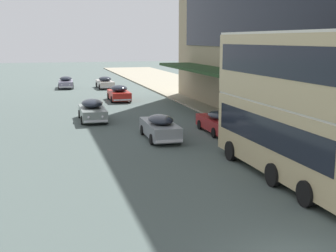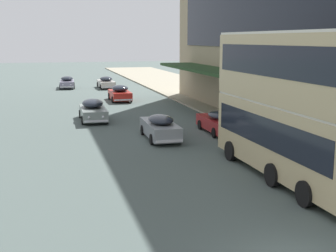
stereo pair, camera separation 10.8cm
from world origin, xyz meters
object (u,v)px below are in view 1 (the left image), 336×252
sedan_oncoming_rear (220,122)px  sedan_far_back (119,93)px  transit_bus_kerbside_front (292,101)px  sedan_trailing_near (160,127)px  sedan_second_mid (66,82)px  sedan_lead_mid (92,110)px  sedan_lead_near (105,82)px

sedan_oncoming_rear → sedan_far_back: size_ratio=1.03×
transit_bus_kerbside_front → sedan_far_back: bearing=95.9°
sedan_trailing_near → sedan_far_back: sedan_far_back is taller
sedan_second_mid → sedan_oncoming_rear: bearing=-75.5°
sedan_far_back → sedan_lead_mid: bearing=-109.1°
transit_bus_kerbside_front → sedan_trailing_near: bearing=109.8°
sedan_second_mid → sedan_trailing_near: bearing=-83.1°
transit_bus_kerbside_front → sedan_far_back: (-2.97, 28.51, -2.68)m
sedan_lead_near → sedan_lead_mid: (-4.07, -23.74, 0.05)m
sedan_lead_near → sedan_far_back: sedan_far_back is taller
transit_bus_kerbside_front → sedan_lead_mid: size_ratio=2.18×
sedan_trailing_near → sedan_oncoming_rear: 4.39m
sedan_oncoming_rear → sedan_lead_mid: size_ratio=0.98×
sedan_second_mid → sedan_lead_mid: (0.70, -25.12, 0.06)m
transit_bus_kerbside_front → sedan_oncoming_rear: size_ratio=2.22×
sedan_lead_near → sedan_lead_mid: bearing=-99.7°
sedan_lead_near → sedan_trailing_near: bearing=-91.4°
sedan_second_mid → sedan_lead_near: 4.97m
sedan_oncoming_rear → sedan_far_back: 18.42m
transit_bus_kerbside_front → sedan_lead_mid: transit_bus_kerbside_front is taller
transit_bus_kerbside_front → sedan_lead_mid: (-6.78, 17.50, -2.67)m
transit_bus_kerbside_front → sedan_trailing_near: (-3.46, 9.61, -2.70)m
sedan_oncoming_rear → sedan_lead_near: sedan_lead_near is taller
transit_bus_kerbside_front → sedan_lead_near: transit_bus_kerbside_front is taller
sedan_trailing_near → sedan_oncoming_rear: sedan_trailing_near is taller
sedan_lead_near → sedan_lead_mid: 24.09m
sedan_oncoming_rear → sedan_trailing_near: bearing=-168.3°
sedan_far_back → sedan_trailing_near: bearing=-91.5°
sedan_lead_near → sedan_far_back: 12.74m
transit_bus_kerbside_front → sedan_oncoming_rear: 10.87m
sedan_second_mid → sedan_lead_mid: bearing=-88.4°
sedan_far_back → sedan_lead_near: bearing=88.8°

